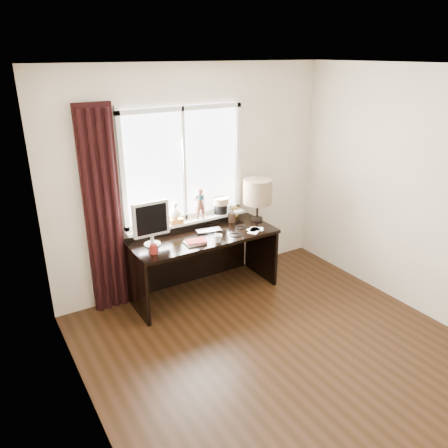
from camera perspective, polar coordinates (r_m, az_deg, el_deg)
floor at (r=4.28m, az=9.82°, el=-17.88°), size 3.50×4.00×0.00m
ceiling at (r=3.32m, az=12.81°, el=19.42°), size 3.50×4.00×0.00m
wall_back at (r=5.16m, az=-3.89°, el=5.84°), size 3.50×0.00×2.60m
wall_left at (r=2.83m, az=-16.58°, el=-8.95°), size 0.00×4.00×2.60m
wall_right at (r=4.90m, az=26.54°, el=2.71°), size 0.00×4.00×2.60m
laptop at (r=5.07m, az=-1.97°, el=-0.85°), size 0.32×0.24×0.02m
mug at (r=4.77m, az=-0.77°, el=-1.86°), size 0.12×0.12×0.09m
red_cup at (r=4.57m, az=-9.19°, el=-3.25°), size 0.08×0.08×0.10m
window at (r=5.05m, az=-4.99°, el=5.59°), size 1.52×0.20×1.40m
curtain at (r=4.74m, az=-15.50°, el=1.28°), size 0.38×0.09×2.25m
desk at (r=5.16m, az=-3.24°, el=-3.54°), size 1.70×0.70×0.75m
monitor at (r=4.68m, az=-9.51°, el=0.40°), size 0.40×0.18×0.49m
notebook_stack at (r=4.77m, az=-3.73°, el=-2.34°), size 0.24×0.19×0.03m
brush_holder at (r=5.33m, az=1.01°, el=0.89°), size 0.09×0.09×0.25m
icon_frame at (r=5.50m, az=1.43°, el=1.58°), size 0.10×0.03×0.13m
table_lamp at (r=5.31m, az=4.42°, el=4.20°), size 0.35×0.35×0.52m
loose_papers at (r=5.12m, az=4.04°, el=-0.78°), size 0.26×0.23×0.00m
desk_cables at (r=5.11m, az=0.80°, el=-0.76°), size 0.43×0.57×0.01m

